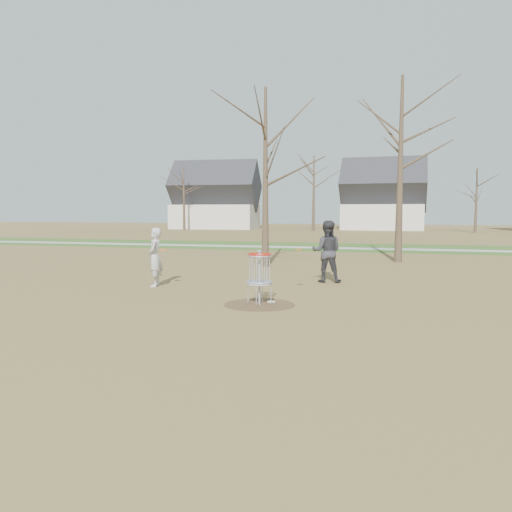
{
  "coord_description": "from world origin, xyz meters",
  "views": [
    {
      "loc": [
        3.2,
        -12.05,
        2.37
      ],
      "look_at": [
        -0.5,
        1.5,
        1.1
      ],
      "focal_mm": 35.0,
      "sensor_mm": 36.0,
      "label": 1
    }
  ],
  "objects_px": {
    "disc_golf_basket": "(259,269)",
    "player_standing": "(155,257)",
    "player_throwing": "(327,251)",
    "disc_grounded": "(271,302)"
  },
  "relations": [
    {
      "from": "player_throwing",
      "to": "player_standing",
      "type": "bearing_deg",
      "value": 21.18
    },
    {
      "from": "player_standing",
      "to": "disc_grounded",
      "type": "relative_size",
      "value": 8.41
    },
    {
      "from": "disc_grounded",
      "to": "player_standing",
      "type": "bearing_deg",
      "value": 157.62
    },
    {
      "from": "disc_grounded",
      "to": "disc_golf_basket",
      "type": "bearing_deg",
      "value": -117.21
    },
    {
      "from": "player_throwing",
      "to": "disc_grounded",
      "type": "distance_m",
      "value": 4.33
    },
    {
      "from": "disc_golf_basket",
      "to": "player_standing",
      "type": "bearing_deg",
      "value": 151.74
    },
    {
      "from": "player_standing",
      "to": "disc_golf_basket",
      "type": "xyz_separation_m",
      "value": [
        3.96,
        -2.13,
        -0.01
      ]
    },
    {
      "from": "player_standing",
      "to": "disc_grounded",
      "type": "bearing_deg",
      "value": 52.05
    },
    {
      "from": "player_standing",
      "to": "player_throwing",
      "type": "relative_size",
      "value": 0.9
    },
    {
      "from": "player_throwing",
      "to": "disc_golf_basket",
      "type": "xyz_separation_m",
      "value": [
        -1.12,
        -4.52,
        -0.11
      ]
    }
  ]
}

